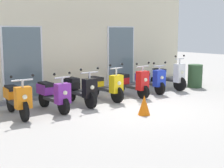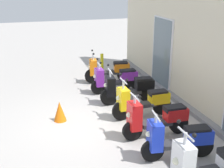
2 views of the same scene
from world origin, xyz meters
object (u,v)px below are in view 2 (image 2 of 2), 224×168
Objects in this scene: scooter_orange at (108,70)px; traffic_cone at (60,111)px; scooter_yellow at (142,101)px; curb_bollard at (102,63)px; scooter_red at (155,118)px; scooter_blue at (178,139)px; scooter_purple at (115,79)px; scooter_black at (128,88)px; scooter_white at (208,165)px.

traffic_cone is (2.55, -2.01, -0.20)m from scooter_orange.
curb_bollard is (-4.33, 0.08, -0.11)m from scooter_yellow.
scooter_red is 3.08× the size of traffic_cone.
scooter_red is 1.07× the size of scooter_blue.
scooter_blue is 6.34m from curb_bollard.
scooter_blue reaches higher than scooter_purple.
scooter_black is 2.13m from traffic_cone.
curb_bollard is (-6.34, 0.13, -0.10)m from scooter_blue.
scooter_orange reaches higher than curb_bollard.
scooter_orange is at bearing -179.76° from scooter_white.
scooter_blue is 1.02m from scooter_white.
scooter_orange is 1.39m from curb_bollard.
scooter_red reaches higher than scooter_black.
scooter_blue is 0.91× the size of scooter_white.
curb_bollard is at bearing 174.20° from scooter_orange.
traffic_cone is (-0.40, -2.08, -0.20)m from scooter_yellow.
scooter_black is 1.10× the size of scooter_blue.
scooter_white is at bearing 1.79° from scooter_red.
curb_bollard reaches higher than traffic_cone.
scooter_purple is at bearing -173.79° from scooter_black.
scooter_white is at bearing 0.24° from scooter_orange.
scooter_white is 3.99m from traffic_cone.
scooter_black is 1.03× the size of scooter_red.
scooter_orange is 1.00× the size of scooter_white.
scooter_orange reaches higher than traffic_cone.
scooter_yellow reaches higher than scooter_orange.
scooter_yellow is 4.33m from curb_bollard.
scooter_black is at bearing 179.52° from scooter_blue.
scooter_purple is 1.94m from scooter_yellow.
scooter_yellow is at bearing 1.97° from scooter_black.
scooter_orange is 1.98m from scooter_black.
scooter_black reaches higher than curb_bollard.
scooter_blue is at bearing -178.88° from scooter_white.
scooter_blue is (4.96, 0.01, -0.02)m from scooter_orange.
scooter_red is (2.98, 0.04, 0.01)m from scooter_purple.
curb_bollard is (-5.38, 0.18, -0.11)m from scooter_red.
scooter_red is at bearing -0.52° from scooter_orange.
scooter_blue is (0.96, 0.04, -0.01)m from scooter_red.
scooter_yellow is at bearing 178.33° from scooter_blue.
scooter_black is (1.98, 0.03, 0.00)m from scooter_orange.
scooter_white reaches higher than curb_bollard.
scooter_yellow is (0.98, 0.03, -0.01)m from scooter_black.
scooter_red is 0.96m from scooter_blue.
scooter_black is 2.98m from scooter_blue.
scooter_red reaches higher than curb_bollard.
scooter_orange is 0.99× the size of scooter_black.
traffic_cone is (-1.45, -1.97, -0.20)m from scooter_red.
scooter_purple is 2.41m from curb_bollard.
scooter_orange is at bearing -5.80° from curb_bollard.
scooter_yellow is 1.05m from scooter_red.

